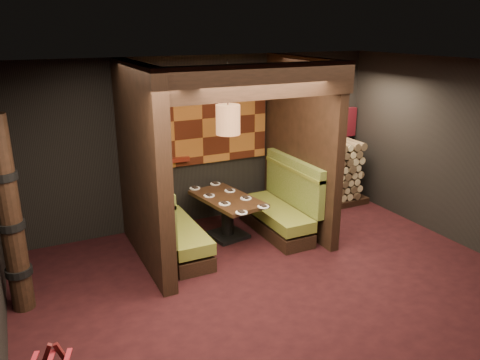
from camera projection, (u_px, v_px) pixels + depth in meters
name	position (u px, v px, depth m)	size (l,w,h in m)	color
floor	(284.00, 292.00, 6.09)	(6.50, 5.50, 0.02)	black
ceiling	(291.00, 67.00, 5.19)	(6.50, 5.50, 0.02)	black
wall_back	(203.00, 141.00, 8.00)	(6.50, 0.02, 2.85)	black
wall_right	(473.00, 157.00, 7.00)	(0.02, 5.50, 2.85)	black
partition_left	(142.00, 167.00, 6.49)	(0.20, 2.20, 2.85)	black
partition_right	(301.00, 146.00, 7.64)	(0.15, 2.10, 2.85)	black
header_beam	(259.00, 82.00, 5.85)	(2.85, 0.18, 0.44)	black
tapa_back_panel	(202.00, 119.00, 7.82)	(2.40, 0.06, 1.55)	brown
tapa_side_panel	(145.00, 134.00, 6.55)	(0.04, 1.85, 1.45)	brown
lacquer_shelf	(172.00, 160.00, 7.73)	(0.60, 0.12, 0.07)	#57170E
booth_bench_left	(172.00, 230.00, 6.97)	(0.68, 1.60, 1.14)	black
booth_bench_right	(281.00, 209.00, 7.76)	(0.68, 1.60, 1.14)	black
dining_table	(227.00, 211.00, 7.55)	(0.92, 1.40, 0.69)	black
place_settings	(227.00, 197.00, 7.47)	(0.81, 1.57, 0.03)	white
pendant_lamp	(228.00, 120.00, 7.04)	(0.37, 0.37, 1.12)	#905D38
totem_column	(10.00, 218.00, 5.38)	(0.31, 0.31, 2.40)	black
firewood_stack	(324.00, 175.00, 8.86)	(1.73, 0.70, 1.22)	black
mosaic_header	(316.00, 125.00, 8.86)	(1.83, 0.10, 0.56)	maroon
bay_front_post	(297.00, 142.00, 7.90)	(0.08, 0.08, 2.85)	black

